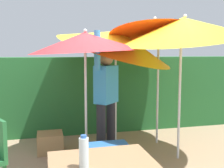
% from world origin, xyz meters
% --- Properties ---
extents(ground_plane, '(24.00, 24.00, 0.00)m').
position_xyz_m(ground_plane, '(0.00, 0.00, 0.00)').
color(ground_plane, '#9E8466').
extents(hedge_row, '(8.00, 0.70, 1.48)m').
position_xyz_m(hedge_row, '(0.00, 1.77, 0.74)').
color(hedge_row, '#23602D').
rests_on(hedge_row, ground_plane).
extents(umbrella_rainbow, '(2.12, 2.04, 2.35)m').
position_xyz_m(umbrella_rainbow, '(0.24, 0.91, 1.77)').
color(umbrella_rainbow, silver).
rests_on(umbrella_rainbow, ground_plane).
extents(umbrella_orange, '(1.82, 1.79, 2.27)m').
position_xyz_m(umbrella_orange, '(0.93, -0.11, 1.91)').
color(umbrella_orange, silver).
rests_on(umbrella_orange, ground_plane).
extents(umbrella_yellow, '(1.62, 1.61, 1.91)m').
position_xyz_m(umbrella_yellow, '(-0.41, 0.23, 1.72)').
color(umbrella_yellow, silver).
rests_on(umbrella_yellow, ground_plane).
extents(umbrella_navy, '(1.66, 1.65, 2.36)m').
position_xyz_m(umbrella_navy, '(0.86, 0.65, 1.98)').
color(umbrella_navy, silver).
rests_on(umbrella_navy, ground_plane).
extents(person_vendor, '(0.45, 0.45, 1.88)m').
position_xyz_m(person_vendor, '(-0.10, 0.28, 0.93)').
color(person_vendor, black).
rests_on(person_vendor, ground_plane).
extents(cooler_box, '(0.56, 0.33, 0.41)m').
position_xyz_m(cooler_box, '(-0.24, -0.40, 0.20)').
color(cooler_box, '#2D6BB7').
rests_on(cooler_box, ground_plane).
extents(crate_cardboard, '(0.40, 0.39, 0.31)m').
position_xyz_m(crate_cardboard, '(-0.93, 0.63, 0.15)').
color(crate_cardboard, '#9E7A4C').
rests_on(crate_cardboard, ground_plane).
extents(bottle_water, '(0.07, 0.07, 0.24)m').
position_xyz_m(bottle_water, '(-0.73, -1.81, 0.87)').
color(bottle_water, silver).
rests_on(bottle_water, folding_table).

